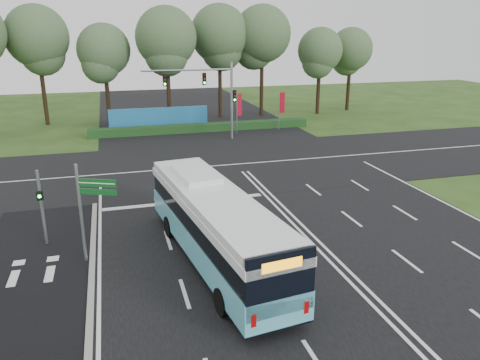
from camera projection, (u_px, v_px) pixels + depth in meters
name	position (u px, v px, depth m)	size (l,w,h in m)	color
ground	(295.00, 226.00, 24.42)	(120.00, 120.00, 0.00)	#264517
road_main	(295.00, 226.00, 24.42)	(20.00, 120.00, 0.04)	black
road_cross	(235.00, 165.00, 35.41)	(120.00, 14.00, 0.05)	black
bike_path	(28.00, 289.00, 18.45)	(5.00, 18.00, 0.06)	black
kerb_strip	(92.00, 280.00, 19.06)	(0.25, 18.00, 0.12)	gray
city_bus	(215.00, 226.00, 20.12)	(4.08, 12.34, 3.48)	#58B7CC
pedestrian_signal	(42.00, 205.00, 21.71)	(0.33, 0.43, 3.70)	gray
street_sign	(88.00, 203.00, 19.83)	(1.62, 0.77, 4.49)	gray
banner_flag_mid	(239.00, 107.00, 45.27)	(0.57, 0.21, 4.00)	gray
banner_flag_right	(281.00, 105.00, 47.06)	(0.56, 0.20, 3.87)	gray
traffic_light_gantry	(212.00, 89.00, 41.81)	(8.41, 0.28, 7.00)	gray
hedge	(202.00, 128.00, 46.74)	(22.00, 1.20, 0.80)	#153A18
blue_hoarding	(159.00, 118.00, 47.79)	(10.00, 0.30, 2.20)	#1D69A0
eucalyptus_row	(169.00, 39.00, 49.74)	(46.98, 9.63, 12.80)	black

